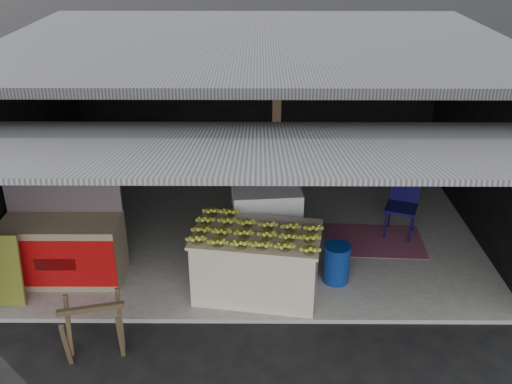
{
  "coord_description": "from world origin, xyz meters",
  "views": [
    {
      "loc": [
        0.06,
        -5.67,
        4.56
      ],
      "look_at": [
        0.02,
        1.49,
        1.1
      ],
      "focal_mm": 40.0,
      "sensor_mm": 36.0,
      "label": 1
    }
  ],
  "objects_px": {
    "sawhorse": "(93,325)",
    "water_barrel": "(336,264)",
    "white_crate": "(266,222)",
    "banana_table": "(257,262)",
    "plastic_chair": "(403,200)",
    "neighbor_stall": "(63,247)"
  },
  "relations": [
    {
      "from": "sawhorse",
      "to": "water_barrel",
      "type": "height_order",
      "value": "sawhorse"
    },
    {
      "from": "white_crate",
      "to": "water_barrel",
      "type": "height_order",
      "value": "white_crate"
    },
    {
      "from": "banana_table",
      "to": "plastic_chair",
      "type": "height_order",
      "value": "plastic_chair"
    },
    {
      "from": "white_crate",
      "to": "sawhorse",
      "type": "xyz_separation_m",
      "value": [
        -1.96,
        -2.13,
        -0.15
      ]
    },
    {
      "from": "banana_table",
      "to": "sawhorse",
      "type": "xyz_separation_m",
      "value": [
        -1.83,
        -1.2,
        -0.06
      ]
    },
    {
      "from": "sawhorse",
      "to": "plastic_chair",
      "type": "height_order",
      "value": "plastic_chair"
    },
    {
      "from": "water_barrel",
      "to": "banana_table",
      "type": "bearing_deg",
      "value": -166.88
    },
    {
      "from": "sawhorse",
      "to": "white_crate",
      "type": "bearing_deg",
      "value": 34.01
    },
    {
      "from": "sawhorse",
      "to": "plastic_chair",
      "type": "xyz_separation_m",
      "value": [
        4.08,
        2.8,
        0.19
      ]
    },
    {
      "from": "water_barrel",
      "to": "sawhorse",
      "type": "bearing_deg",
      "value": -153.49
    },
    {
      "from": "sawhorse",
      "to": "banana_table",
      "type": "bearing_deg",
      "value": 19.9
    },
    {
      "from": "sawhorse",
      "to": "neighbor_stall",
      "type": "bearing_deg",
      "value": 104.29
    },
    {
      "from": "white_crate",
      "to": "water_barrel",
      "type": "bearing_deg",
      "value": -41.24
    },
    {
      "from": "neighbor_stall",
      "to": "water_barrel",
      "type": "distance_m",
      "value": 3.7
    },
    {
      "from": "neighbor_stall",
      "to": "banana_table",
      "type": "bearing_deg",
      "value": -7.0
    },
    {
      "from": "sawhorse",
      "to": "plastic_chair",
      "type": "distance_m",
      "value": 4.95
    },
    {
      "from": "white_crate",
      "to": "sawhorse",
      "type": "distance_m",
      "value": 2.9
    },
    {
      "from": "banana_table",
      "to": "white_crate",
      "type": "relative_size",
      "value": 1.64
    },
    {
      "from": "banana_table",
      "to": "white_crate",
      "type": "distance_m",
      "value": 0.94
    },
    {
      "from": "banana_table",
      "to": "white_crate",
      "type": "xyz_separation_m",
      "value": [
        0.13,
        0.93,
        0.08
      ]
    },
    {
      "from": "banana_table",
      "to": "white_crate",
      "type": "height_order",
      "value": "white_crate"
    },
    {
      "from": "banana_table",
      "to": "sawhorse",
      "type": "bearing_deg",
      "value": -137.89
    }
  ]
}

